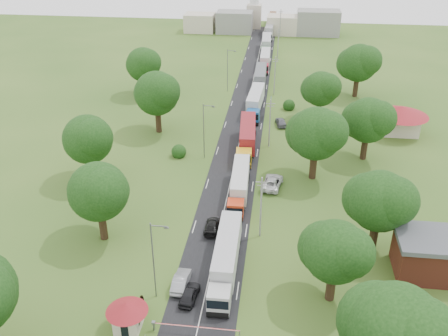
% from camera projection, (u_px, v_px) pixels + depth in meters
% --- Properties ---
extents(ground, '(260.00, 260.00, 0.00)m').
position_uv_depth(ground, '(225.00, 205.00, 73.54)').
color(ground, '#31541C').
rests_on(ground, ground).
extents(road, '(8.00, 200.00, 0.04)m').
position_uv_depth(road, '(238.00, 147.00, 91.05)').
color(road, black).
rests_on(road, ground).
extents(boom_barrier, '(9.22, 0.35, 1.18)m').
position_uv_depth(boom_barrier, '(183.00, 327.00, 51.38)').
color(boom_barrier, slate).
rests_on(boom_barrier, ground).
extents(guard_booth, '(4.40, 4.40, 3.45)m').
position_uv_depth(guard_booth, '(127.00, 312.00, 51.41)').
color(guard_booth, beige).
rests_on(guard_booth, ground).
extents(info_sign, '(0.12, 3.10, 4.10)m').
position_uv_depth(info_sign, '(271.00, 104.00, 102.20)').
color(info_sign, slate).
rests_on(info_sign, ground).
extents(pole_1, '(1.60, 0.24, 9.00)m').
position_uv_depth(pole_1, '(261.00, 206.00, 64.62)').
color(pole_1, gray).
rests_on(pole_1, ground).
extents(pole_2, '(1.60, 0.24, 9.00)m').
position_uv_depth(pole_2, '(270.00, 123.00, 89.12)').
color(pole_2, gray).
rests_on(pole_2, ground).
extents(pole_3, '(1.60, 0.24, 9.00)m').
position_uv_depth(pole_3, '(275.00, 75.00, 113.63)').
color(pole_3, gray).
rests_on(pole_3, ground).
extents(pole_4, '(1.60, 0.24, 9.00)m').
position_uv_depth(pole_4, '(278.00, 44.00, 138.14)').
color(pole_4, gray).
rests_on(pole_4, ground).
extents(pole_5, '(1.60, 0.24, 9.00)m').
position_uv_depth(pole_5, '(280.00, 23.00, 162.65)').
color(pole_5, gray).
rests_on(pole_5, ground).
extents(lamp_0, '(2.03, 0.22, 10.00)m').
position_uv_depth(lamp_0, '(154.00, 257.00, 53.99)').
color(lamp_0, slate).
rests_on(lamp_0, ground).
extents(lamp_1, '(2.03, 0.22, 10.00)m').
position_uv_depth(lamp_1, '(205.00, 129.00, 84.63)').
color(lamp_1, slate).
rests_on(lamp_1, ground).
extents(lamp_2, '(2.03, 0.22, 10.00)m').
position_uv_depth(lamp_2, '(228.00, 68.00, 115.26)').
color(lamp_2, slate).
rests_on(lamp_2, ground).
extents(tree_1, '(9.60, 9.60, 12.05)m').
position_uv_depth(tree_1, '(396.00, 330.00, 41.80)').
color(tree_1, '#382616').
rests_on(tree_1, ground).
extents(tree_2, '(8.00, 8.00, 10.10)m').
position_uv_depth(tree_2, '(335.00, 251.00, 53.30)').
color(tree_2, '#382616').
rests_on(tree_2, ground).
extents(tree_3, '(8.80, 8.80, 11.07)m').
position_uv_depth(tree_3, '(379.00, 200.00, 61.13)').
color(tree_3, '#382616').
rests_on(tree_3, ground).
extents(tree_4, '(9.60, 9.60, 12.05)m').
position_uv_depth(tree_4, '(316.00, 133.00, 77.35)').
color(tree_4, '#382616').
rests_on(tree_4, ground).
extents(tree_5, '(8.80, 8.80, 11.07)m').
position_uv_depth(tree_5, '(368.00, 120.00, 83.67)').
color(tree_5, '#382616').
rests_on(tree_5, ground).
extents(tree_6, '(8.00, 8.00, 10.10)m').
position_uv_depth(tree_6, '(321.00, 89.00, 99.58)').
color(tree_6, '#382616').
rests_on(tree_6, ground).
extents(tree_7, '(9.60, 9.60, 12.05)m').
position_uv_depth(tree_7, '(359.00, 63.00, 111.18)').
color(tree_7, '#382616').
rests_on(tree_7, ground).
extents(tree_10, '(8.80, 8.80, 11.07)m').
position_uv_depth(tree_10, '(99.00, 191.00, 63.13)').
color(tree_10, '#382616').
rests_on(tree_10, ground).
extents(tree_11, '(8.80, 8.80, 11.07)m').
position_uv_depth(tree_11, '(88.00, 139.00, 77.00)').
color(tree_11, '#382616').
rests_on(tree_11, ground).
extents(tree_12, '(9.60, 9.60, 12.05)m').
position_uv_depth(tree_12, '(157.00, 93.00, 93.58)').
color(tree_12, '#382616').
rests_on(tree_12, ground).
extents(tree_13, '(8.80, 8.80, 11.07)m').
position_uv_depth(tree_13, '(143.00, 64.00, 112.23)').
color(tree_13, '#382616').
rests_on(tree_13, ground).
extents(house_brick, '(8.60, 6.60, 5.20)m').
position_uv_depth(house_brick, '(431.00, 255.00, 59.01)').
color(house_brick, maroon).
rests_on(house_brick, ground).
extents(house_cream, '(10.08, 10.08, 5.80)m').
position_uv_depth(house_cream, '(400.00, 115.00, 94.87)').
color(house_cream, beige).
rests_on(house_cream, ground).
extents(distant_town, '(52.00, 8.00, 8.00)m').
position_uv_depth(distant_town, '(266.00, 23.00, 168.10)').
color(distant_town, gray).
rests_on(distant_town, ground).
extents(church, '(5.00, 5.00, 12.30)m').
position_uv_depth(church, '(254.00, 12.00, 174.71)').
color(church, beige).
rests_on(church, ground).
extents(truck_0, '(2.71, 15.07, 4.18)m').
position_uv_depth(truck_0, '(226.00, 258.00, 59.24)').
color(truck_0, '#BABABA').
rests_on(truck_0, ground).
extents(truck_1, '(2.79, 13.95, 3.86)m').
position_uv_depth(truck_1, '(240.00, 184.00, 74.91)').
color(truck_1, red).
rests_on(truck_1, ground).
extents(truck_2, '(3.46, 15.76, 4.35)m').
position_uv_depth(truck_2, '(247.00, 138.00, 89.17)').
color(truck_2, gold).
rests_on(truck_2, ground).
extents(truck_3, '(3.26, 15.24, 4.21)m').
position_uv_depth(truck_3, '(255.00, 102.00, 105.20)').
color(truck_3, '#185291').
rests_on(truck_3, ground).
extents(truck_4, '(2.70, 14.82, 4.11)m').
position_uv_depth(truck_4, '(260.00, 78.00, 119.63)').
color(truck_4, silver).
rests_on(truck_4, ground).
extents(truck_5, '(2.58, 14.22, 3.94)m').
position_uv_depth(truck_5, '(265.00, 60.00, 133.62)').
color(truck_5, '#A51931').
rests_on(truck_5, ground).
extents(truck_6, '(2.96, 14.89, 4.12)m').
position_uv_depth(truck_6, '(266.00, 44.00, 148.32)').
color(truck_6, '#25632B').
rests_on(truck_6, ground).
extents(truck_7, '(2.58, 14.16, 3.92)m').
position_uv_depth(truck_7, '(269.00, 31.00, 164.05)').
color(truck_7, '#ABABAB').
rests_on(truck_7, ground).
extents(truck_8, '(2.60, 14.22, 3.94)m').
position_uv_depth(truck_8, '(272.00, 20.00, 179.02)').
color(truck_8, brown).
rests_on(truck_8, ground).
extents(car_lane_front, '(2.09, 4.34, 1.43)m').
position_uv_depth(car_lane_front, '(190.00, 294.00, 55.87)').
color(car_lane_front, black).
rests_on(car_lane_front, ground).
extents(car_lane_mid, '(1.72, 4.66, 1.52)m').
position_uv_depth(car_lane_mid, '(181.00, 281.00, 57.75)').
color(car_lane_mid, gray).
rests_on(car_lane_mid, ground).
extents(car_lane_rear, '(1.96, 4.71, 1.36)m').
position_uv_depth(car_lane_rear, '(212.00, 226.00, 67.67)').
color(car_lane_rear, black).
rests_on(car_lane_rear, ground).
extents(car_verge_near, '(3.65, 6.26, 1.64)m').
position_uv_depth(car_verge_near, '(272.00, 182.00, 77.97)').
color(car_verge_near, silver).
rests_on(car_verge_near, ground).
extents(car_verge_far, '(2.60, 4.73, 1.52)m').
position_uv_depth(car_verge_far, '(281.00, 122.00, 99.46)').
color(car_verge_far, '#55575C').
rests_on(car_verge_far, ground).
extents(pedestrian_booth, '(0.83, 1.00, 1.85)m').
position_uv_depth(pedestrian_booth, '(142.00, 303.00, 54.37)').
color(pedestrian_booth, gray).
rests_on(pedestrian_booth, ground).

